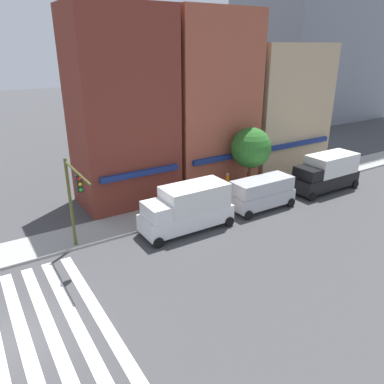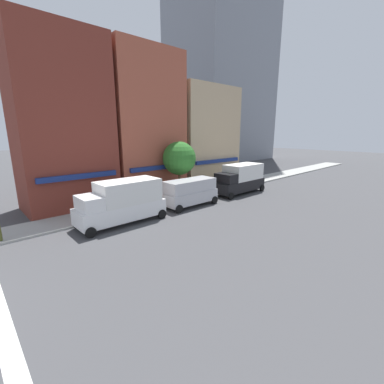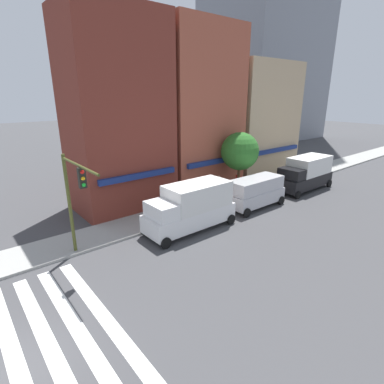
{
  "view_description": "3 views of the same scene",
  "coord_description": "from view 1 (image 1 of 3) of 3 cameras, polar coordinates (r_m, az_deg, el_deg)",
  "views": [
    {
      "loc": [
        -0.64,
        -14.24,
        11.46
      ],
      "look_at": [
        12.21,
        6.0,
        2.0
      ],
      "focal_mm": 35.0,
      "sensor_mm": 36.0,
      "label": 1
    },
    {
      "loc": [
        2.88,
        -11.47,
        6.37
      ],
      "look_at": [
        17.76,
        4.7,
        1.2
      ],
      "focal_mm": 24.0,
      "sensor_mm": 36.0,
      "label": 2
    },
    {
      "loc": [
        -0.34,
        -9.25,
        8.46
      ],
      "look_at": [
        12.21,
        6.0,
        2.0
      ],
      "focal_mm": 28.0,
      "sensor_mm": 36.0,
      "label": 3
    }
  ],
  "objects": [
    {
      "name": "ground_plane",
      "position": [
        18.29,
        -24.3,
        -19.55
      ],
      "size": [
        200.0,
        200.0,
        0.0
      ],
      "primitive_type": "plane",
      "color": "#424244"
    },
    {
      "name": "storefront_row",
      "position": [
        31.91,
        2.97,
        12.8
      ],
      "size": [
        23.83,
        5.3,
        14.09
      ],
      "color": "maroon",
      "rests_on": "ground_plane"
    },
    {
      "name": "box_truck_white",
      "position": [
        24.35,
        -0.64,
        -2.38
      ],
      "size": [
        6.2,
        2.42,
        3.04
      ],
      "rotation": [
        0.0,
        0.0,
        0.0
      ],
      "color": "white",
      "rests_on": "ground_plane"
    },
    {
      "name": "pedestrian_red_jacket",
      "position": [
        31.35,
        8.63,
        1.93
      ],
      "size": [
        0.32,
        0.32,
        1.77
      ],
      "rotation": [
        0.0,
        0.0,
        3.46
      ],
      "color": "#23232D",
      "rests_on": "sidewalk_left"
    },
    {
      "name": "van_silver",
      "position": [
        28.14,
        10.6,
        -0.05
      ],
      "size": [
        5.01,
        2.22,
        2.34
      ],
      "rotation": [
        0.0,
        0.0,
        -0.01
      ],
      "color": "#B7B7BC",
      "rests_on": "ground_plane"
    },
    {
      "name": "sidewalk_left",
      "position": [
        24.55,
        -27.25,
        -8.73
      ],
      "size": [
        120.0,
        3.0,
        0.15
      ],
      "color": "#9E9E99",
      "rests_on": "ground_plane"
    },
    {
      "name": "box_truck_black",
      "position": [
        33.09,
        19.79,
        2.87
      ],
      "size": [
        6.2,
        2.42,
        3.04
      ],
      "rotation": [
        0.0,
        0.0,
        -0.0
      ],
      "color": "black",
      "rests_on": "ground_plane"
    },
    {
      "name": "crosswalk_stripes",
      "position": [
        18.29,
        -24.31,
        -19.54
      ],
      "size": [
        6.9,
        10.8,
        0.01
      ],
      "color": "silver",
      "rests_on": "ground_plane"
    },
    {
      "name": "pedestrian_grey_coat",
      "position": [
        26.25,
        -4.29,
        -1.84
      ],
      "size": [
        0.32,
        0.32,
        1.77
      ],
      "rotation": [
        0.0,
        0.0,
        4.44
      ],
      "color": "#23232D",
      "rests_on": "sidewalk_left"
    },
    {
      "name": "traffic_signal",
      "position": [
        21.52,
        -17.54,
        -0.23
      ],
      "size": [
        0.32,
        4.51,
        5.6
      ],
      "color": "#474C1E",
      "rests_on": "ground_plane"
    },
    {
      "name": "street_tree",
      "position": [
        30.05,
        8.97,
        6.66
      ],
      "size": [
        3.2,
        3.2,
        5.34
      ],
      "color": "brown",
      "rests_on": "sidewalk_left"
    },
    {
      "name": "pedestrian_orange_vest",
      "position": [
        30.32,
        5.4,
        1.4
      ],
      "size": [
        0.32,
        0.32,
        1.77
      ],
      "rotation": [
        0.0,
        0.0,
        4.6
      ],
      "color": "#23232D",
      "rests_on": "sidewalk_left"
    }
  ]
}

